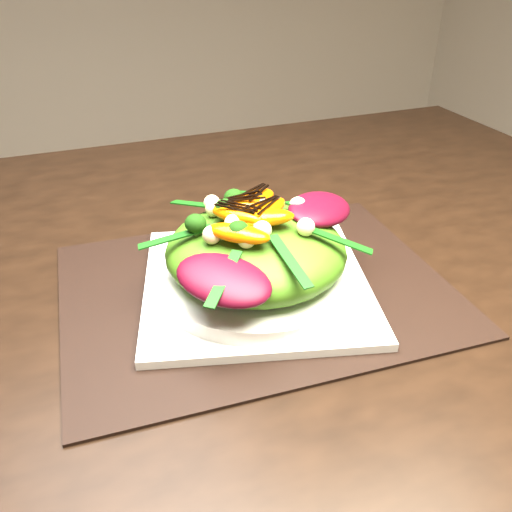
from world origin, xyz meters
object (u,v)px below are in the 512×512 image
object	(u,v)px
dining_table	(141,272)
lettuce_mound	(256,250)
salad_bowl	(256,274)
orange_segment	(244,215)
placemat	(256,288)
plate_base	(256,283)

from	to	relation	value
dining_table	lettuce_mound	world-z (taller)	dining_table
dining_table	salad_bowl	world-z (taller)	dining_table
lettuce_mound	orange_segment	bearing A→B (deg)	153.67
placemat	plate_base	world-z (taller)	plate_base
dining_table	salad_bowl	distance (m)	0.17
placemat	orange_segment	bearing A→B (deg)	153.67
dining_table	plate_base	size ratio (longest dim) A/B	6.23
plate_base	lettuce_mound	xyz separation A→B (m)	(-0.00, 0.00, 0.05)
dining_table	plate_base	distance (m)	0.17
plate_base	orange_segment	distance (m)	0.09
placemat	plate_base	bearing A→B (deg)	0.00
placemat	plate_base	xyz separation A→B (m)	(0.00, 0.00, 0.01)
salad_bowl	plate_base	bearing A→B (deg)	0.00
placemat	lettuce_mound	xyz separation A→B (m)	(0.00, 0.00, 0.05)
dining_table	salad_bowl	size ratio (longest dim) A/B	6.72
dining_table	lettuce_mound	distance (m)	0.18
orange_segment	plate_base	bearing A→B (deg)	-26.33
plate_base	orange_segment	xyz separation A→B (m)	(-0.01, 0.01, 0.09)
orange_segment	lettuce_mound	bearing A→B (deg)	-26.33
placemat	salad_bowl	world-z (taller)	salad_bowl
lettuce_mound	plate_base	bearing A→B (deg)	-45.00
dining_table	placemat	bearing A→B (deg)	-45.29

